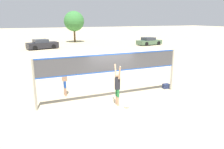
# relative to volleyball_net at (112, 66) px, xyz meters

# --- Properties ---
(ground_plane) EXTENTS (200.00, 200.00, 0.00)m
(ground_plane) POSITION_rel_volleyball_net_xyz_m (0.00, 0.00, -1.86)
(ground_plane) COLOR #C6B28C
(volleyball_net) EXTENTS (8.07, 0.10, 2.51)m
(volleyball_net) POSITION_rel_volleyball_net_xyz_m (0.00, 0.00, 0.00)
(volleyball_net) COLOR gray
(volleyball_net) RESTS_ON ground_plane
(player_spiker) EXTENTS (0.28, 0.70, 2.10)m
(player_spiker) POSITION_rel_volleyball_net_xyz_m (-0.11, -0.95, -0.76)
(player_spiker) COLOR tan
(player_spiker) RESTS_ON ground_plane
(player_blocker) EXTENTS (0.28, 0.71, 2.20)m
(player_blocker) POSITION_rel_volleyball_net_xyz_m (-2.28, 1.51, -0.70)
(player_blocker) COLOR tan
(player_blocker) RESTS_ON ground_plane
(volleyball) EXTENTS (0.22, 0.22, 0.22)m
(volleyball) POSITION_rel_volleyball_net_xyz_m (0.16, -1.48, -1.75)
(volleyball) COLOR white
(volleyball) RESTS_ON ground_plane
(gear_bag) EXTENTS (0.40, 0.27, 0.30)m
(gear_bag) POSITION_rel_volleyball_net_xyz_m (3.86, 0.33, -1.71)
(gear_bag) COLOR navy
(gear_bag) RESTS_ON ground_plane
(parked_car_near) EXTENTS (4.39, 2.39, 1.28)m
(parked_car_near) POSITION_rel_volleyball_net_xyz_m (15.62, 20.87, -1.28)
(parked_car_near) COLOR #4C6B4C
(parked_car_near) RESTS_ON ground_plane
(parked_car_mid) EXTENTS (4.62, 2.68, 1.40)m
(parked_car_mid) POSITION_rel_volleyball_net_xyz_m (-1.36, 22.77, -1.22)
(parked_car_mid) COLOR #232328
(parked_car_mid) RESTS_ON ground_plane
(tree_left_cluster) EXTENTS (3.67, 3.67, 5.67)m
(tree_left_cluster) POSITION_rel_volleyball_net_xyz_m (5.22, 30.04, 1.96)
(tree_left_cluster) COLOR #4C3823
(tree_left_cluster) RESTS_ON ground_plane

